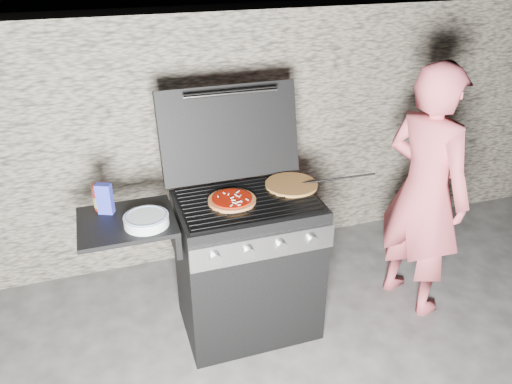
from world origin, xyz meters
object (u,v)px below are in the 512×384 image
object	(u,v)px
sauce_jar	(102,197)
person	(424,192)
gas_grill	(208,273)
pizza_topped	(232,200)

from	to	relation	value
sauce_jar	person	distance (m)	1.92
gas_grill	sauce_jar	world-z (taller)	sauce_jar
pizza_topped	person	distance (m)	1.22
gas_grill	pizza_topped	size ratio (longest dim) A/B	5.01
gas_grill	pizza_topped	distance (m)	0.50
gas_grill	person	xyz separation A→B (m)	(1.37, -0.09, 0.36)
gas_grill	sauce_jar	bearing A→B (deg)	162.67
pizza_topped	sauce_jar	xyz separation A→B (m)	(-0.68, 0.17, 0.05)
gas_grill	person	bearing A→B (deg)	-3.77
sauce_jar	pizza_topped	bearing A→B (deg)	-13.56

